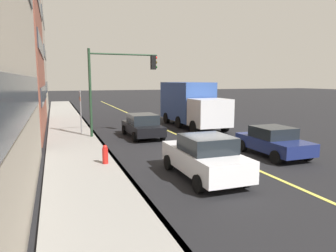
% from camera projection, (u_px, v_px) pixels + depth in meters
% --- Properties ---
extents(ground, '(200.00, 200.00, 0.00)m').
position_uv_depth(ground, '(211.00, 150.00, 16.13)').
color(ground, black).
extents(sidewalk_slab, '(80.00, 2.98, 0.15)m').
position_uv_depth(sidewalk_slab, '(81.00, 159.00, 13.87)').
color(sidewalk_slab, gray).
rests_on(sidewalk_slab, ground).
extents(curb_edge, '(80.00, 0.16, 0.15)m').
position_uv_depth(curb_edge, '(112.00, 157.00, 14.36)').
color(curb_edge, slate).
rests_on(curb_edge, ground).
extents(lane_stripe_center, '(80.00, 0.16, 0.01)m').
position_uv_depth(lane_stripe_center, '(211.00, 150.00, 16.13)').
color(lane_stripe_center, '#D8CC4C').
rests_on(lane_stripe_center, ground).
extents(car_white, '(4.23, 1.97, 1.61)m').
position_uv_depth(car_white, '(204.00, 157.00, 11.40)').
color(car_white, silver).
rests_on(car_white, ground).
extents(car_navy, '(3.86, 1.95, 1.39)m').
position_uv_depth(car_navy, '(273.00, 141.00, 14.77)').
color(car_navy, navy).
rests_on(car_navy, ground).
extents(car_black, '(4.31, 1.95, 1.48)m').
position_uv_depth(car_black, '(142.00, 125.00, 19.63)').
color(car_black, black).
rests_on(car_black, ground).
extents(truck_blue, '(7.93, 2.66, 3.43)m').
position_uv_depth(truck_blue, '(191.00, 104.00, 24.10)').
color(truck_blue, silver).
rests_on(truck_blue, ground).
extents(traffic_light_mast, '(0.28, 4.36, 5.47)m').
position_uv_depth(traffic_light_mast, '(118.00, 77.00, 19.19)').
color(traffic_light_mast, '#1E3823').
rests_on(traffic_light_mast, ground).
extents(street_sign_post, '(0.60, 0.08, 2.97)m').
position_uv_depth(street_sign_post, '(81.00, 109.00, 19.91)').
color(street_sign_post, slate).
rests_on(street_sign_post, ground).
extents(fire_hydrant, '(0.24, 0.24, 0.94)m').
position_uv_depth(fire_hydrant, '(105.00, 156.00, 12.86)').
color(fire_hydrant, red).
rests_on(fire_hydrant, ground).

